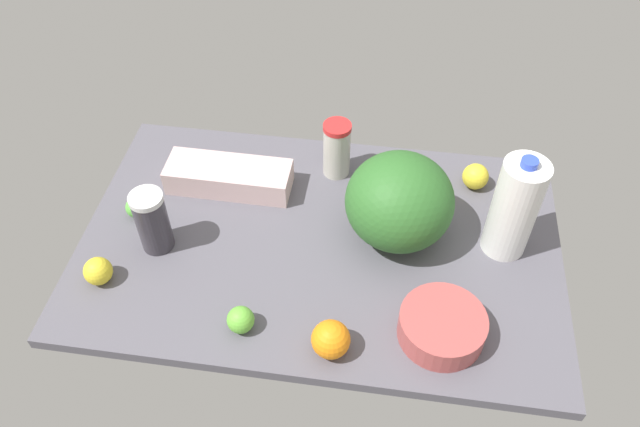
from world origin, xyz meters
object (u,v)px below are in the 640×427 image
(milk_jug, at_px, (514,208))
(lemon_beside_bowl, at_px, (475,176))
(tumbler_cup, at_px, (337,149))
(shaker_bottle, at_px, (152,221))
(watermelon, at_px, (399,201))
(lime_by_jug, at_px, (136,207))
(egg_carton, at_px, (229,177))
(lime_far_back, at_px, (241,320))
(lemon_near_front, at_px, (98,271))
(mixing_bowl, at_px, (442,326))
(orange_loose, at_px, (331,339))

(milk_jug, height_order, lemon_beside_bowl, milk_jug)
(milk_jug, height_order, tumbler_cup, milk_jug)
(shaker_bottle, bearing_deg, watermelon, -168.31)
(shaker_bottle, bearing_deg, lime_by_jug, -46.35)
(egg_carton, bearing_deg, watermelon, 167.58)
(shaker_bottle, relative_size, lime_by_jug, 3.14)
(lime_far_back, bearing_deg, lime_by_jug, -40.64)
(lime_by_jug, height_order, lemon_near_front, lemon_near_front)
(shaker_bottle, xyz_separation_m, egg_carton, (-0.13, -0.23, -0.05))
(shaker_bottle, xyz_separation_m, tumbler_cup, (-0.41, -0.33, -0.00))
(tumbler_cup, bearing_deg, watermelon, 130.81)
(milk_jug, xyz_separation_m, mixing_bowl, (0.15, 0.28, -0.10))
(tumbler_cup, relative_size, lime_far_back, 2.67)
(shaker_bottle, bearing_deg, tumbler_cup, -141.26)
(milk_jug, xyz_separation_m, egg_carton, (0.72, -0.11, -0.10))
(egg_carton, xyz_separation_m, lemon_beside_bowl, (-0.66, -0.10, -0.00))
(tumbler_cup, bearing_deg, egg_carton, 19.73)
(egg_carton, bearing_deg, lemon_near_front, 57.59)
(lemon_beside_bowl, bearing_deg, lime_far_back, 45.38)
(watermelon, bearing_deg, lemon_near_front, 19.81)
(mixing_bowl, xyz_separation_m, orange_loose, (0.24, 0.07, 0.01))
(egg_carton, height_order, lemon_near_front, egg_carton)
(tumbler_cup, relative_size, lime_by_jug, 3.02)
(milk_jug, relative_size, egg_carton, 0.87)
(milk_jug, relative_size, lime_far_back, 4.67)
(egg_carton, xyz_separation_m, orange_loose, (-0.34, 0.46, 0.01))
(milk_jug, height_order, mixing_bowl, milk_jug)
(lime_far_back, relative_size, lemon_beside_bowl, 0.88)
(shaker_bottle, distance_m, lemon_beside_bowl, 0.85)
(watermelon, relative_size, lemon_near_front, 3.91)
(mixing_bowl, bearing_deg, shaker_bottle, -13.00)
(watermelon, relative_size, lemon_beside_bowl, 3.74)
(orange_loose, bearing_deg, mixing_bowl, -162.69)
(mixing_bowl, xyz_separation_m, lemon_beside_bowl, (-0.08, -0.49, 0.00))
(lime_far_back, height_order, lemon_beside_bowl, lemon_beside_bowl)
(lime_by_jug, height_order, lime_far_back, lime_far_back)
(lemon_near_front, bearing_deg, orange_loose, 169.06)
(lime_by_jug, bearing_deg, watermelon, -177.31)
(tumbler_cup, height_order, orange_loose, tumbler_cup)
(tumbler_cup, relative_size, egg_carton, 0.50)
(milk_jug, bearing_deg, watermelon, -0.44)
(mixing_bowl, xyz_separation_m, lime_by_jug, (0.79, -0.25, -0.00))
(tumbler_cup, xyz_separation_m, lemon_near_front, (0.51, 0.45, -0.05))
(tumbler_cup, distance_m, lime_by_jug, 0.55)
(shaker_bottle, distance_m, lime_far_back, 0.34)
(milk_jug, height_order, egg_carton, milk_jug)
(orange_loose, xyz_separation_m, lime_far_back, (0.20, -0.03, -0.01))
(shaker_bottle, distance_m, orange_loose, 0.52)
(shaker_bottle, bearing_deg, lemon_beside_bowl, -157.62)
(milk_jug, bearing_deg, orange_loose, 42.54)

